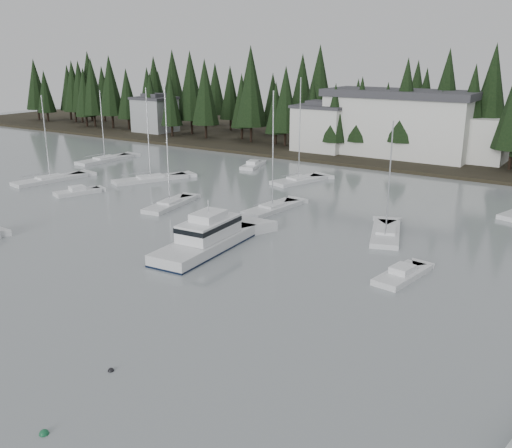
% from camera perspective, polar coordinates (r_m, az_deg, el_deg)
% --- Properties ---
extents(far_shore_land, '(240.00, 54.00, 1.00)m').
position_cam_1_polar(far_shore_land, '(113.92, 18.90, 7.15)').
color(far_shore_land, black).
rests_on(far_shore_land, ground).
extents(conifer_treeline, '(200.00, 22.00, 20.00)m').
position_cam_1_polar(conifer_treeline, '(103.46, 17.25, 6.39)').
color(conifer_treeline, black).
rests_on(conifer_treeline, ground).
extents(house_west, '(9.54, 7.42, 8.75)m').
position_cam_1_polar(house_west, '(102.95, 6.59, 9.61)').
color(house_west, silver).
rests_on(house_west, ground).
extents(house_far_west, '(8.48, 7.42, 8.25)m').
position_cam_1_polar(house_far_west, '(129.05, -10.08, 10.81)').
color(house_far_west, '#999EA0').
rests_on(house_far_west, ground).
extents(harbor_inn, '(29.50, 11.50, 10.90)m').
position_cam_1_polar(harbor_inn, '(100.05, 15.28, 9.57)').
color(harbor_inn, silver).
rests_on(harbor_inn, ground).
extents(cabin_cruiser_center, '(4.76, 12.69, 5.34)m').
position_cam_1_polar(cabin_cruiser_center, '(52.69, -4.96, -1.68)').
color(cabin_cruiser_center, silver).
rests_on(cabin_cruiser_center, ground).
extents(sailboat_0, '(3.40, 8.58, 14.00)m').
position_cam_1_polar(sailboat_0, '(65.67, 1.65, 1.48)').
color(sailboat_0, silver).
rests_on(sailboat_0, ground).
extents(sailboat_1, '(5.23, 8.86, 14.77)m').
position_cam_1_polar(sailboat_1, '(80.12, 4.28, 4.28)').
color(sailboat_1, silver).
rests_on(sailboat_1, ground).
extents(sailboat_2, '(5.31, 8.87, 11.86)m').
position_cam_1_polar(sailboat_2, '(57.87, 12.82, -1.11)').
color(sailboat_2, silver).
rests_on(sailboat_2, ground).
extents(sailboat_3, '(4.25, 10.73, 12.39)m').
position_cam_1_polar(sailboat_3, '(85.52, -19.88, 4.10)').
color(sailboat_3, silver).
rests_on(sailboat_3, ground).
extents(sailboat_5, '(3.69, 8.50, 14.63)m').
position_cam_1_polar(sailboat_5, '(67.95, -8.61, 1.84)').
color(sailboat_5, silver).
rests_on(sailboat_5, ground).
extents(sailboat_6, '(6.82, 10.76, 13.36)m').
position_cam_1_polar(sailboat_6, '(82.11, -10.49, 4.33)').
color(sailboat_6, silver).
rests_on(sailboat_6, ground).
extents(sailboat_9, '(3.03, 10.47, 12.05)m').
position_cam_1_polar(sailboat_9, '(98.79, -14.86, 6.15)').
color(sailboat_9, silver).
rests_on(sailboat_9, ground).
extents(runabout_0, '(3.93, 6.10, 1.42)m').
position_cam_1_polar(runabout_0, '(76.61, -17.41, 2.99)').
color(runabout_0, silver).
rests_on(runabout_0, ground).
extents(runabout_1, '(3.07, 6.32, 1.42)m').
position_cam_1_polar(runabout_1, '(47.62, 14.38, -5.10)').
color(runabout_1, silver).
rests_on(runabout_1, ground).
extents(runabout_3, '(3.70, 6.53, 1.42)m').
position_cam_1_polar(runabout_3, '(90.50, -0.34, 5.82)').
color(runabout_3, silver).
rests_on(runabout_3, ground).
extents(mooring_buoy_green, '(0.47, 0.47, 0.47)m').
position_cam_1_polar(mooring_buoy_green, '(30.76, -20.43, -19.09)').
color(mooring_buoy_green, '#145933').
rests_on(mooring_buoy_green, ground).
extents(mooring_buoy_dark, '(0.37, 0.37, 0.37)m').
position_cam_1_polar(mooring_buoy_dark, '(34.70, -14.30, -14.05)').
color(mooring_buoy_dark, black).
rests_on(mooring_buoy_dark, ground).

